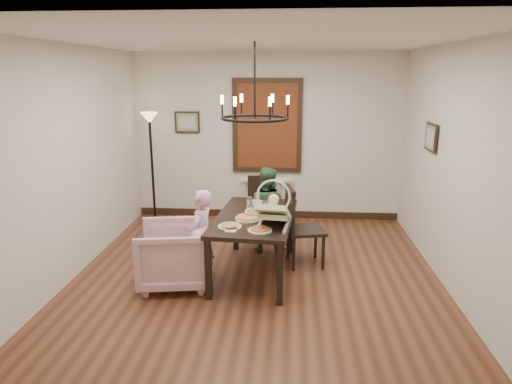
# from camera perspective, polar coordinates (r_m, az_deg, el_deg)

# --- Properties ---
(room_shell) EXTENTS (4.51, 5.00, 2.81)m
(room_shell) POSITION_cam_1_polar(r_m,az_deg,el_deg) (5.63, 0.27, 3.84)
(room_shell) COLOR brown
(room_shell) RESTS_ON ground
(dining_table) EXTENTS (1.05, 1.70, 0.76)m
(dining_table) POSITION_cam_1_polar(r_m,az_deg,el_deg) (5.62, -0.14, -3.80)
(dining_table) COLOR black
(dining_table) RESTS_ON room_shell
(chair_far) EXTENTS (0.47, 0.47, 0.95)m
(chair_far) POSITION_cam_1_polar(r_m,az_deg,el_deg) (6.87, 0.78, -2.09)
(chair_far) COLOR black
(chair_far) RESTS_ON room_shell
(chair_right) EXTENTS (0.56, 0.56, 1.07)m
(chair_right) POSITION_cam_1_polar(r_m,az_deg,el_deg) (5.98, 6.23, -4.20)
(chair_right) COLOR black
(chair_right) RESTS_ON room_shell
(armchair) EXTENTS (0.95, 0.93, 0.75)m
(armchair) POSITION_cam_1_polar(r_m,az_deg,el_deg) (5.53, -10.29, -7.70)
(armchair) COLOR #D8A5A8
(armchair) RESTS_ON room_shell
(elderly_woman) EXTENTS (0.30, 0.39, 0.96)m
(elderly_woman) POSITION_cam_1_polar(r_m,az_deg,el_deg) (5.46, -6.86, -6.68)
(elderly_woman) COLOR #DC9BC2
(elderly_woman) RESTS_ON room_shell
(seated_man) EXTENTS (0.54, 0.45, 1.00)m
(seated_man) POSITION_cam_1_polar(r_m,az_deg,el_deg) (6.41, 1.21, -3.09)
(seated_man) COLOR #365B3C
(seated_man) RESTS_ON room_shell
(baby_bouncer) EXTENTS (0.47, 0.61, 0.37)m
(baby_bouncer) POSITION_cam_1_polar(r_m,az_deg,el_deg) (5.16, 2.16, -2.36)
(baby_bouncer) COLOR beige
(baby_bouncer) RESTS_ON dining_table
(salad_bowl) EXTENTS (0.30, 0.30, 0.08)m
(salad_bowl) POSITION_cam_1_polar(r_m,az_deg,el_deg) (5.58, -0.11, -2.62)
(salad_bowl) COLOR white
(salad_bowl) RESTS_ON dining_table
(pizza_platter) EXTENTS (0.31, 0.31, 0.04)m
(pizza_platter) POSITION_cam_1_polar(r_m,az_deg,el_deg) (5.45, -0.96, -3.23)
(pizza_platter) COLOR tan
(pizza_platter) RESTS_ON dining_table
(drinking_glass) EXTENTS (0.07, 0.07, 0.15)m
(drinking_glass) POSITION_cam_1_polar(r_m,az_deg,el_deg) (5.67, 1.08, -1.98)
(drinking_glass) COLOR silver
(drinking_glass) RESTS_ON dining_table
(window_blinds) EXTENTS (1.00, 0.03, 1.40)m
(window_blinds) POSITION_cam_1_polar(r_m,az_deg,el_deg) (7.67, 1.41, 8.26)
(window_blinds) COLOR maroon
(window_blinds) RESTS_ON room_shell
(radiator) EXTENTS (0.92, 0.12, 0.62)m
(radiator) POSITION_cam_1_polar(r_m,az_deg,el_deg) (7.93, 1.36, -0.74)
(radiator) COLOR silver
(radiator) RESTS_ON room_shell
(picture_back) EXTENTS (0.42, 0.03, 0.36)m
(picture_back) POSITION_cam_1_polar(r_m,az_deg,el_deg) (7.86, -8.58, 8.62)
(picture_back) COLOR black
(picture_back) RESTS_ON room_shell
(picture_right) EXTENTS (0.03, 0.42, 0.36)m
(picture_right) POSITION_cam_1_polar(r_m,az_deg,el_deg) (6.37, 21.03, 6.41)
(picture_right) COLOR black
(picture_right) RESTS_ON room_shell
(floor_lamp) EXTENTS (0.30, 0.30, 1.80)m
(floor_lamp) POSITION_cam_1_polar(r_m,az_deg,el_deg) (7.81, -12.83, 2.81)
(floor_lamp) COLOR black
(floor_lamp) RESTS_ON room_shell
(chandelier) EXTENTS (0.80, 0.80, 0.04)m
(chandelier) POSITION_cam_1_polar(r_m,az_deg,el_deg) (5.36, -0.15, 9.22)
(chandelier) COLOR black
(chandelier) RESTS_ON room_shell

